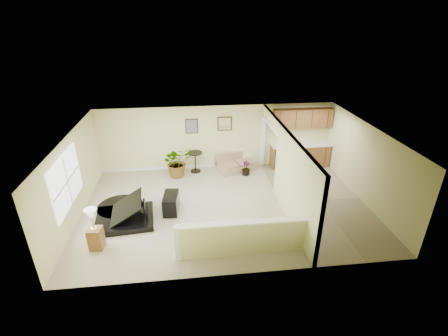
{
  "coord_description": "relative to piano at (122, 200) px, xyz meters",
  "views": [
    {
      "loc": [
        -1.09,
        -8.78,
        5.62
      ],
      "look_at": [
        -0.02,
        0.4,
        1.18
      ],
      "focal_mm": 26.0,
      "sensor_mm": 36.0,
      "label": 1
    }
  ],
  "objects": [
    {
      "name": "left_window",
      "position": [
        -1.35,
        -0.19,
        0.79
      ],
      "size": [
        0.05,
        2.15,
        1.45
      ],
      "primitive_type": "cube",
      "color": "white",
      "rests_on": "left_wall"
    },
    {
      "name": "left_wall",
      "position": [
        -1.36,
        0.31,
        0.59
      ],
      "size": [
        0.04,
        6.0,
        2.5
      ],
      "primitive_type": "cube",
      "color": "beige",
      "rests_on": "floor"
    },
    {
      "name": "piano_bench",
      "position": [
        1.4,
        0.25,
        -0.37
      ],
      "size": [
        0.51,
        0.89,
        0.57
      ],
      "primitive_type": "cube",
      "rotation": [
        0.0,
        0.0,
        -0.09
      ],
      "color": "black",
      "rests_on": "floor"
    },
    {
      "name": "loveseat",
      "position": [
        3.86,
        3.0,
        -0.34
      ],
      "size": [
        1.73,
        1.29,
        0.83
      ],
      "rotation": [
        0.0,
        0.0,
        0.35
      ],
      "color": "tan",
      "rests_on": "floor"
    },
    {
      "name": "front_wall",
      "position": [
        3.14,
        -2.69,
        0.59
      ],
      "size": [
        9.0,
        0.04,
        2.5
      ],
      "primitive_type": "cube",
      "color": "beige",
      "rests_on": "floor"
    },
    {
      "name": "piano",
      "position": [
        0.0,
        0.0,
        0.0
      ],
      "size": [
        2.05,
        2.12,
        1.57
      ],
      "rotation": [
        0.0,
        0.0,
        0.1
      ],
      "color": "black",
      "rests_on": "floor"
    },
    {
      "name": "ceiling",
      "position": [
        3.14,
        0.31,
        1.84
      ],
      "size": [
        9.0,
        6.0,
        0.04
      ],
      "primitive_type": "cube",
      "color": "white",
      "rests_on": "back_wall"
    },
    {
      "name": "wall_art_left",
      "position": [
        2.19,
        3.28,
        1.09
      ],
      "size": [
        0.48,
        0.04,
        0.58
      ],
      "color": "#3E2D16",
      "rests_on": "back_wall"
    },
    {
      "name": "wall_mirror",
      "position": [
        3.44,
        3.28,
        1.14
      ],
      "size": [
        0.55,
        0.04,
        0.55
      ],
      "color": "#3E2D16",
      "rests_on": "back_wall"
    },
    {
      "name": "palm_plant",
      "position": [
        1.58,
        2.66,
        -0.08
      ],
      "size": [
        1.31,
        1.23,
        1.17
      ],
      "color": "black",
      "rests_on": "floor"
    },
    {
      "name": "pony_half_wall",
      "position": [
        3.21,
        -1.99,
        -0.14
      ],
      "size": [
        3.42,
        0.22,
        1.0
      ],
      "color": "beige",
      "rests_on": "floor"
    },
    {
      "name": "interior_partition",
      "position": [
        4.94,
        0.56,
        0.56
      ],
      "size": [
        0.18,
        5.99,
        2.5
      ],
      "color": "beige",
      "rests_on": "floor"
    },
    {
      "name": "right_wall",
      "position": [
        7.64,
        0.31,
        0.59
      ],
      "size": [
        0.04,
        6.0,
        2.5
      ],
      "primitive_type": "cube",
      "color": "beige",
      "rests_on": "floor"
    },
    {
      "name": "accent_table",
      "position": [
        2.26,
        2.96,
        -0.14
      ],
      "size": [
        0.56,
        0.56,
        0.81
      ],
      "color": "black",
      "rests_on": "floor"
    },
    {
      "name": "kitchen_cabinets",
      "position": [
        6.33,
        3.04,
        0.21
      ],
      "size": [
        2.36,
        0.65,
        2.33
      ],
      "color": "brown",
      "rests_on": "floor"
    },
    {
      "name": "floor",
      "position": [
        3.14,
        0.31,
        -0.66
      ],
      "size": [
        9.0,
        9.0,
        0.0
      ],
      "primitive_type": "plane",
      "color": "#B5AA8C",
      "rests_on": "ground"
    },
    {
      "name": "back_wall",
      "position": [
        3.14,
        3.31,
        0.59
      ],
      "size": [
        9.0,
        0.04,
        2.5
      ],
      "primitive_type": "cube",
      "color": "beige",
      "rests_on": "floor"
    },
    {
      "name": "small_plant",
      "position": [
        4.16,
        2.46,
        -0.42
      ],
      "size": [
        0.39,
        0.39,
        0.55
      ],
      "color": "black",
      "rests_on": "floor"
    },
    {
      "name": "lamp_stand",
      "position": [
        -0.49,
        -1.3,
        -0.15
      ],
      "size": [
        0.38,
        0.38,
        1.19
      ],
      "color": "brown",
      "rests_on": "floor"
    },
    {
      "name": "kitchen_vinyl",
      "position": [
        6.29,
        0.31,
        -0.65
      ],
      "size": [
        2.7,
        6.0,
        0.01
      ],
      "primitive_type": "cube",
      "color": "#9B8D69",
      "rests_on": "floor"
    }
  ]
}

